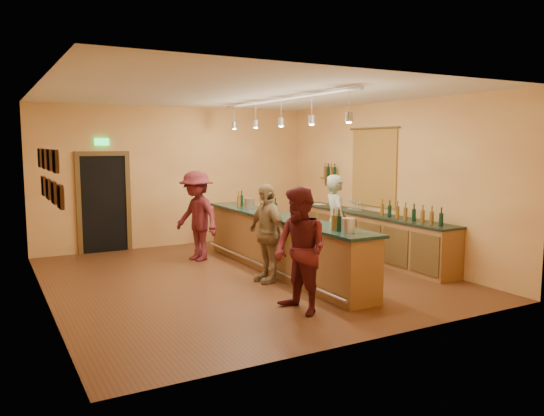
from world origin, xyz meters
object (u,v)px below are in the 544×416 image
customer_a (300,251)px  back_counter (369,235)px  tasting_bar (281,240)px  bartender (336,222)px  bar_stool (283,232)px  customer_b (267,233)px  customer_c (197,216)px

customer_a → back_counter: bearing=119.4°
tasting_bar → bartender: size_ratio=2.85×
back_counter → bar_stool: size_ratio=6.49×
tasting_bar → bar_stool: bearing=58.0°
back_counter → customer_b: bearing=-166.8°
customer_b → customer_c: size_ratio=0.93×
bartender → customer_a: size_ratio=1.01×
tasting_bar → customer_c: size_ratio=2.80×
customer_c → bartender: bearing=27.6°
back_counter → customer_b: (-2.76, -0.65, 0.36)m
customer_b → customer_c: customer_c is taller
bar_stool → customer_a: bearing=-116.3°
customer_a → customer_c: bearing=173.1°
customer_b → bartender: bearing=91.3°
tasting_bar → customer_b: 0.76m
customer_a → customer_c: customer_c is taller
bartender → customer_b: (-1.56, -0.16, -0.05)m
back_counter → customer_b: size_ratio=2.69×
customer_a → customer_b: 1.77m
customer_b → customer_c: 2.21m
tasting_bar → customer_a: bearing=-113.4°
customer_a → bar_stool: (1.58, 3.21, -0.33)m
back_counter → customer_a: customer_a is taller
back_counter → bar_stool: bearing=152.3°
back_counter → customer_c: bearing=154.7°
back_counter → customer_c: 3.57m
tasting_bar → bar_stool: tasting_bar is taller
bartender → bar_stool: 1.41m
bartender → customer_b: bartender is taller
customer_b → bar_stool: 1.92m
bar_stool → tasting_bar: bearing=-122.0°
tasting_bar → bartender: bartender is taller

